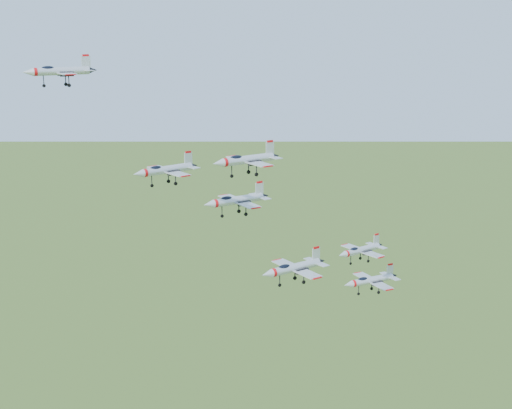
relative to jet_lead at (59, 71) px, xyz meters
name	(u,v)px	position (x,y,z in m)	size (l,w,h in m)	color
jet_lead	(59,71)	(0.00, 0.00, 0.00)	(11.85, 9.83, 3.17)	#B4BBC2
jet_left_high	(166,170)	(13.54, -11.57, -14.77)	(11.54, 9.80, 3.13)	#B4BBC2
jet_right_high	(246,160)	(18.99, -31.68, -10.03)	(10.45, 8.79, 2.81)	#B4BBC2
jet_left_low	(236,200)	(28.39, -3.44, -22.95)	(13.40, 11.22, 3.59)	#B4BBC2
jet_right_low	(294,268)	(31.36, -20.88, -30.26)	(12.55, 10.57, 3.37)	#B4BBC2
jet_trail	(361,250)	(50.81, -8.99, -33.33)	(11.28, 9.56, 3.05)	#B4BBC2
jet_extra	(371,280)	(56.36, -4.08, -41.74)	(12.84, 10.63, 3.43)	#B4BBC2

